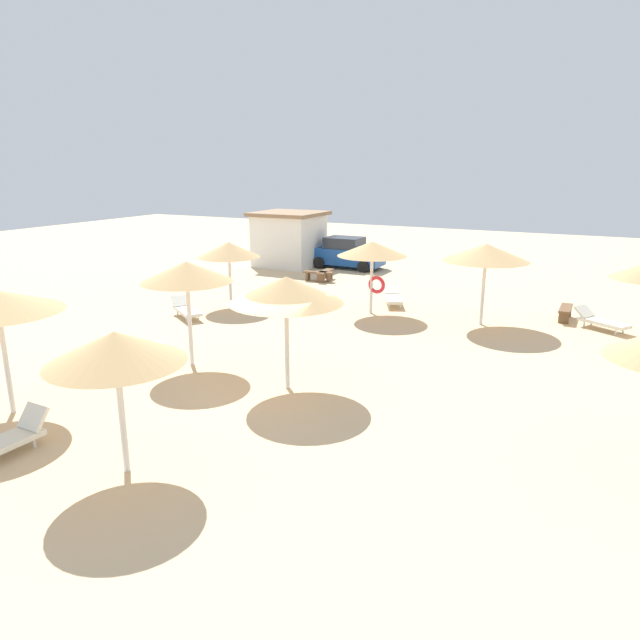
{
  "coord_description": "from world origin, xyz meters",
  "views": [
    {
      "loc": [
        7.39,
        -11.63,
        5.7
      ],
      "look_at": [
        0.0,
        3.0,
        1.2
      ],
      "focal_mm": 32.09,
      "sensor_mm": 36.0,
      "label": 1
    }
  ],
  "objects_px": {
    "lounger_1": "(186,309)",
    "bench_2": "(565,311)",
    "parasol_1": "(229,250)",
    "parasol_4": "(372,250)",
    "parked_car": "(347,253)",
    "bench_1": "(325,274)",
    "beach_cabana": "(289,239)",
    "parasol_8": "(286,290)",
    "parasol_0": "(187,272)",
    "parasol_7": "(115,348)",
    "bench_0": "(318,274)",
    "lounger_4": "(393,297)",
    "lounger_0": "(133,346)",
    "parasol_6": "(486,253)",
    "lounger_3": "(600,321)",
    "lounger_2": "(5,440)"
  },
  "relations": [
    {
      "from": "bench_2",
      "to": "beach_cabana",
      "type": "xyz_separation_m",
      "value": [
        -15.19,
        5.68,
        1.21
      ]
    },
    {
      "from": "parasol_6",
      "to": "lounger_1",
      "type": "bearing_deg",
      "value": -158.46
    },
    {
      "from": "parasol_4",
      "to": "parasol_6",
      "type": "xyz_separation_m",
      "value": [
        4.22,
        0.27,
        0.14
      ]
    },
    {
      "from": "lounger_1",
      "to": "bench_0",
      "type": "bearing_deg",
      "value": 81.01
    },
    {
      "from": "bench_0",
      "to": "parked_car",
      "type": "bearing_deg",
      "value": 93.93
    },
    {
      "from": "parasol_8",
      "to": "parked_car",
      "type": "xyz_separation_m",
      "value": [
        -5.97,
        17.06,
        -1.81
      ]
    },
    {
      "from": "bench_1",
      "to": "parked_car",
      "type": "distance_m",
      "value": 3.86
    },
    {
      "from": "lounger_0",
      "to": "bench_1",
      "type": "xyz_separation_m",
      "value": [
        0.03,
        13.17,
        0.03
      ]
    },
    {
      "from": "lounger_4",
      "to": "parked_car",
      "type": "distance_m",
      "value": 8.84
    },
    {
      "from": "parasol_8",
      "to": "beach_cabana",
      "type": "xyz_separation_m",
      "value": [
        -9.24,
        16.27,
        -1.08
      ]
    },
    {
      "from": "parasol_7",
      "to": "bench_2",
      "type": "height_order",
      "value": "parasol_7"
    },
    {
      "from": "parasol_1",
      "to": "lounger_1",
      "type": "xyz_separation_m",
      "value": [
        -0.47,
        -2.25,
        -2.02
      ]
    },
    {
      "from": "lounger_1",
      "to": "lounger_4",
      "type": "distance_m",
      "value": 8.43
    },
    {
      "from": "lounger_2",
      "to": "parasol_8",
      "type": "bearing_deg",
      "value": 59.95
    },
    {
      "from": "parasol_7",
      "to": "bench_0",
      "type": "xyz_separation_m",
      "value": [
        -5.04,
        18.0,
        -2.13
      ]
    },
    {
      "from": "parasol_0",
      "to": "lounger_0",
      "type": "bearing_deg",
      "value": -174.65
    },
    {
      "from": "parasol_1",
      "to": "bench_1",
      "type": "xyz_separation_m",
      "value": [
        1.1,
        6.54,
        -1.99
      ]
    },
    {
      "from": "bench_0",
      "to": "beach_cabana",
      "type": "distance_m",
      "value": 5.0
    },
    {
      "from": "lounger_4",
      "to": "lounger_0",
      "type": "bearing_deg",
      "value": -115.95
    },
    {
      "from": "lounger_2",
      "to": "lounger_4",
      "type": "bearing_deg",
      "value": 80.56
    },
    {
      "from": "parasol_1",
      "to": "parasol_4",
      "type": "xyz_separation_m",
      "value": [
        5.6,
        1.54,
        0.18
      ]
    },
    {
      "from": "parasol_7",
      "to": "parked_car",
      "type": "xyz_separation_m",
      "value": [
        -5.33,
        22.1,
        -1.66
      ]
    },
    {
      "from": "lounger_1",
      "to": "beach_cabana",
      "type": "distance_m",
      "value": 12.08
    },
    {
      "from": "parasol_1",
      "to": "beach_cabana",
      "type": "relative_size",
      "value": 0.72
    },
    {
      "from": "beach_cabana",
      "to": "bench_0",
      "type": "bearing_deg",
      "value": -43.13
    },
    {
      "from": "parasol_8",
      "to": "lounger_1",
      "type": "relative_size",
      "value": 1.54
    },
    {
      "from": "lounger_4",
      "to": "bench_1",
      "type": "bearing_deg",
      "value": 145.71
    },
    {
      "from": "lounger_3",
      "to": "lounger_0",
      "type": "bearing_deg",
      "value": -142.57
    },
    {
      "from": "parasol_8",
      "to": "bench_1",
      "type": "xyz_separation_m",
      "value": [
        -5.46,
        13.26,
        -2.28
      ]
    },
    {
      "from": "parasol_0",
      "to": "parasol_1",
      "type": "bearing_deg",
      "value": 116.3
    },
    {
      "from": "parked_car",
      "to": "lounger_1",
      "type": "bearing_deg",
      "value": -94.82
    },
    {
      "from": "parked_car",
      "to": "beach_cabana",
      "type": "bearing_deg",
      "value": -166.49
    },
    {
      "from": "lounger_1",
      "to": "bench_2",
      "type": "xyz_separation_m",
      "value": [
        12.99,
        6.13,
        0.03
      ]
    },
    {
      "from": "parasol_4",
      "to": "parasol_7",
      "type": "distance_m",
      "value": 13.3
    },
    {
      "from": "beach_cabana",
      "to": "parasol_8",
      "type": "bearing_deg",
      "value": -60.42
    },
    {
      "from": "lounger_3",
      "to": "bench_0",
      "type": "xyz_separation_m",
      "value": [
        -12.86,
        3.17,
        0.03
      ]
    },
    {
      "from": "lounger_3",
      "to": "bench_2",
      "type": "relative_size",
      "value": 1.29
    },
    {
      "from": "parasol_7",
      "to": "parked_car",
      "type": "distance_m",
      "value": 22.79
    },
    {
      "from": "parasol_6",
      "to": "bench_2",
      "type": "height_order",
      "value": "parasol_6"
    },
    {
      "from": "parasol_6",
      "to": "lounger_0",
      "type": "bearing_deg",
      "value": -136.07
    },
    {
      "from": "parasol_1",
      "to": "parasol_7",
      "type": "height_order",
      "value": "parasol_7"
    },
    {
      "from": "parasol_4",
      "to": "bench_0",
      "type": "height_order",
      "value": "parasol_4"
    },
    {
      "from": "parasol_4",
      "to": "parasol_8",
      "type": "distance_m",
      "value": 8.31
    },
    {
      "from": "parasol_4",
      "to": "parasol_8",
      "type": "bearing_deg",
      "value": -83.32
    },
    {
      "from": "parasol_6",
      "to": "parasol_0",
      "type": "bearing_deg",
      "value": -128.9
    },
    {
      "from": "parasol_0",
      "to": "parked_car",
      "type": "distance_m",
      "value": 17.08
    },
    {
      "from": "parasol_6",
      "to": "bench_1",
      "type": "bearing_deg",
      "value": 151.49
    },
    {
      "from": "parasol_1",
      "to": "bench_1",
      "type": "relative_size",
      "value": 1.74
    },
    {
      "from": "parasol_8",
      "to": "lounger_1",
      "type": "distance_m",
      "value": 8.65
    },
    {
      "from": "parasol_0",
      "to": "parasol_7",
      "type": "height_order",
      "value": "parasol_0"
    }
  ]
}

